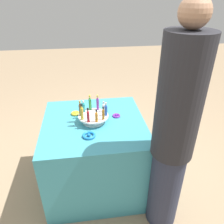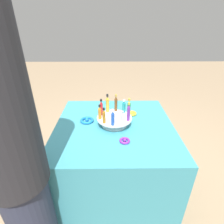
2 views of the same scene
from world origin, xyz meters
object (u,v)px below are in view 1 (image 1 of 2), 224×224
bottle_amber (103,114)px  bottle_blue (106,110)px  bottle_purple (98,103)px  ribbon_bow_purple (116,116)px  ribbon_bow_blue (89,135)px  ribbon_bow_gold (75,113)px  bottle_clear (104,107)px  bottle_teal (84,107)px  bottle_brown (80,109)px  bottle_green (90,103)px  bottle_orange (96,116)px  display_stand (94,118)px  bottle_gold (82,112)px  bottle_red (88,116)px  person_figure (174,135)px

bottle_amber → bottle_blue: 0.07m
bottle_purple → ribbon_bow_purple: (-0.04, -0.17, -0.13)m
ribbon_bow_blue → ribbon_bow_gold: 0.39m
bottle_clear → ribbon_bow_gold: size_ratio=1.29×
bottle_teal → ribbon_bow_gold: bearing=46.4°
bottle_brown → ribbon_bow_purple: bearing=-81.3°
bottle_green → bottle_teal: 0.07m
bottle_purple → bottle_clear: bearing=-133.3°
ribbon_bow_blue → ribbon_bow_purple: size_ratio=1.48×
bottle_purple → bottle_teal: 0.13m
bottle_clear → ribbon_bow_purple: (0.01, -0.12, -0.11)m
bottle_clear → bottle_teal: size_ratio=0.93×
bottle_brown → ribbon_bow_purple: (0.05, -0.33, -0.13)m
bottle_orange → ribbon_bow_purple: bearing=-48.4°
bottle_teal → ribbon_bow_purple: (-0.01, -0.30, -0.11)m
display_stand → ribbon_bow_gold: 0.23m
bottle_gold → bottle_red: bearing=-133.3°
bottle_teal → bottle_amber: bearing=-133.3°
bottle_green → person_figure: bearing=-137.6°
bottle_amber → bottle_teal: (0.15, 0.16, -0.00)m
ribbon_bow_blue → ribbon_bow_gold: (0.38, 0.11, 0.00)m
bottle_green → ribbon_bow_blue: (-0.33, 0.03, -0.12)m
bottle_blue → bottle_gold: size_ratio=0.83×
ribbon_bow_blue → bottle_gold: bearing=15.2°
display_stand → ribbon_bow_purple: size_ratio=3.68×
bottle_amber → bottle_red: size_ratio=0.93×
display_stand → ribbon_bow_purple: 0.23m
bottle_blue → ribbon_bow_gold: (0.17, 0.28, -0.11)m
bottle_purple → bottle_green: (0.01, 0.07, -0.00)m
bottle_purple → ribbon_bow_purple: bottle_purple is taller
bottle_green → bottle_teal: bearing=118.7°
bottle_brown → bottle_red: size_ratio=1.10×
bottle_clear → bottle_green: (0.06, 0.12, 0.02)m
display_stand → bottle_orange: bearing=-169.3°
bottle_gold → ribbon_bow_blue: (-0.17, -0.05, -0.13)m
bottle_brown → ribbon_bow_blue: bearing=-166.1°
bottle_amber → bottle_clear: 0.13m
bottle_purple → bottle_green: size_ratio=1.00×
bottle_green → person_figure: person_figure is taller
bottle_clear → bottle_red: (-0.16, 0.15, 0.01)m
display_stand → bottle_brown: bearing=82.7°
bottle_blue → bottle_green: bearing=46.7°
bottle_orange → bottle_teal: 0.21m
bottle_orange → bottle_red: 0.07m
bottle_purple → ribbon_bow_blue: size_ratio=1.37×
ribbon_bow_gold → bottle_clear: bearing=-111.3°
bottle_purple → bottle_red: size_ratio=1.13×
bottle_blue → ribbon_bow_gold: 0.34m
bottle_brown → ribbon_bow_blue: bottle_brown is taller
bottle_amber → bottle_gold: bearing=82.7°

